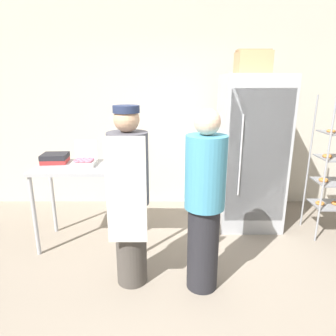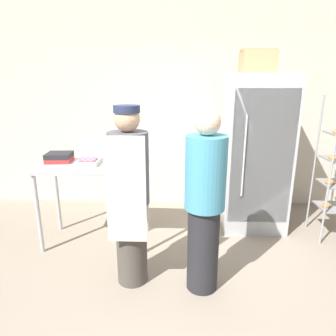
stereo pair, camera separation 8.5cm
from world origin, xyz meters
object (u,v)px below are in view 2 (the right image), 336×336
Objects in this scene: refrigerator at (254,153)px; blender_pitcher at (128,155)px; cardboard_storage_box at (257,62)px; binder_stack at (59,157)px; donut_box at (88,160)px; person_customer at (205,203)px; person_baker at (130,196)px.

refrigerator is 7.05× the size of blender_pitcher.
blender_pitcher is at bearing -162.71° from cardboard_storage_box.
binder_stack is at bearing -170.46° from refrigerator.
blender_pitcher is at bearing -0.94° from donut_box.
refrigerator is 1.52m from person_customer.
donut_box is at bearing -18.09° from binder_stack.
donut_box is 0.70× the size of cardboard_storage_box.
binder_stack is 2.53m from cardboard_storage_box.
cardboard_storage_box is 0.23× the size of person_customer.
refrigerator is 2.04m from donut_box.
blender_pitcher is (0.46, -0.01, 0.07)m from donut_box.
person_customer is at bearing -30.17° from binder_stack.
person_baker is at bearing -51.68° from donut_box.
cardboard_storage_box is at bearing 41.98° from person_baker.
blender_pitcher is 0.17× the size of person_customer.
blender_pitcher is at bearing -8.79° from binder_stack.
cardboard_storage_box reaches higher than person_baker.
cardboard_storage_box is at bearing -134.62° from refrigerator.
person_baker is (0.59, -0.74, -0.13)m from donut_box.
refrigerator is at bearing 61.12° from person_customer.
refrigerator is at bearing 19.02° from blender_pitcher.
binder_stack is 1.29m from person_baker.
donut_box is 1.49m from person_customer.
binder_stack is at bearing 161.91° from donut_box.
blender_pitcher is at bearing 99.83° from person_baker.
person_customer reaches higher than donut_box.
blender_pitcher is 0.90× the size of binder_stack.
cardboard_storage_box reaches higher than donut_box.
cardboard_storage_box is (1.90, 0.44, 1.06)m from donut_box.
cardboard_storage_box is (-0.07, -0.07, 1.09)m from refrigerator.
refrigerator is 6.35× the size of binder_stack.
binder_stack is at bearing -171.95° from cardboard_storage_box.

